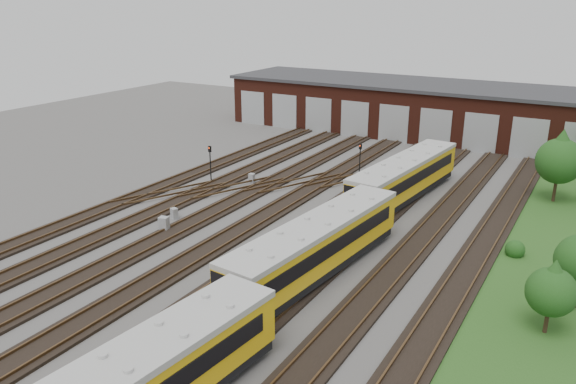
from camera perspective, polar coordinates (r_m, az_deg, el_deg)
The scene contains 17 objects.
ground at distance 38.68m, azimuth -4.42°, elevation -5.82°, with size 120.00×120.00×0.00m, color #4E4C48.
track_network at distance 39.16m, azimuth -4.14°, elevation -5.31°, with size 30.40×70.00×0.33m.
maintenance_shed at distance 72.75m, azimuth 13.84°, elevation 8.22°, with size 51.00×12.50×6.35m.
grass_verge at distance 41.96m, azimuth 26.28°, elevation -5.77°, with size 8.00×55.00×0.05m, color #244F1A.
metro_train at distance 34.30m, azimuth 2.93°, elevation -5.51°, with size 4.36×47.89×3.24m.
signal_mast_0 at distance 52.42m, azimuth -7.92°, elevation 3.34°, with size 0.28×0.26×3.41m.
signal_mast_1 at distance 55.04m, azimuth 7.33°, elevation 3.81°, with size 0.28×0.26×2.92m.
signal_mast_2 at distance 50.63m, azimuth 11.21°, elevation 2.25°, with size 0.25×0.24×2.98m.
signal_mast_3 at distance 50.30m, azimuth 13.64°, elevation 1.88°, with size 0.25×0.24×2.83m.
relay_cabinet_0 at distance 42.25m, azimuth -12.48°, elevation -3.20°, with size 0.66×0.55×1.10m, color #9A9C9F.
relay_cabinet_1 at distance 52.26m, azimuth -3.70°, elevation 1.43°, with size 0.51×0.43×0.85m, color #9A9C9F.
relay_cabinet_2 at distance 44.44m, azimuth -11.48°, elevation -2.16°, with size 0.52×0.44×0.87m, color #9A9C9F.
relay_cabinet_3 at distance 49.35m, azimuth 8.27°, elevation 0.18°, with size 0.51×0.43×0.85m, color #9A9C9F.
relay_cabinet_4 at distance 54.72m, azimuth 10.45°, elevation 2.11°, with size 0.67×0.56×1.12m, color #9A9C9F.
tree_1 at distance 51.24m, azimuth 25.93°, elevation 3.34°, with size 3.78×3.78×6.26m.
tree_3 at distance 31.22m, azimuth 25.27°, elevation -8.68°, with size 2.52×2.52×4.17m.
bush_0 at distance 40.31m, azimuth 22.10°, elevation -5.19°, with size 1.29×1.29×1.29m, color #1E4814.
Camera 1 is at (20.23, -28.67, 16.27)m, focal length 35.00 mm.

